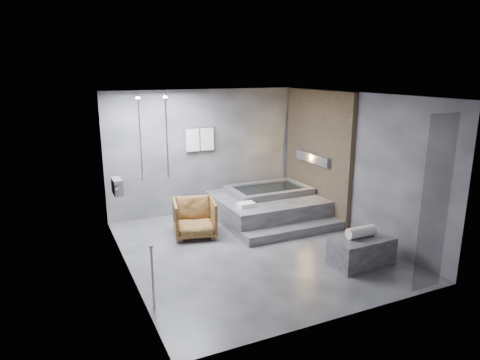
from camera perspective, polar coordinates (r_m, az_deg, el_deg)
name	(u,v)px	position (r m, az deg, el deg)	size (l,w,h in m)	color
room	(268,153)	(7.87, 3.71, 3.61)	(5.00, 5.04, 2.82)	#333335
tub_deck	(267,207)	(9.57, 3.58, -3.57)	(2.20, 2.00, 0.50)	#38383B
tub_step	(295,231)	(8.67, 7.29, -6.75)	(2.20, 0.36, 0.18)	#38383B
concrete_bench	(361,251)	(7.62, 15.88, -9.09)	(1.05, 0.58, 0.47)	#343537
driftwood_chair	(195,218)	(8.51, -6.07, -5.06)	(0.80, 0.82, 0.75)	#3F270F
rolled_towel	(361,232)	(7.53, 15.83, -6.67)	(0.19, 0.19, 0.52)	white
deck_towel	(246,205)	(8.73, 0.84, -3.31)	(0.33, 0.24, 0.09)	white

